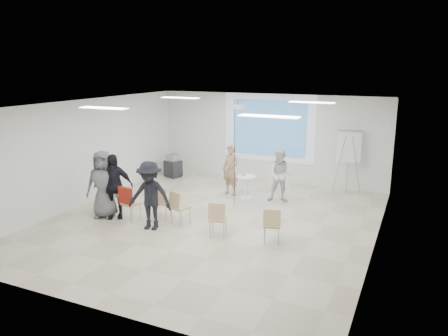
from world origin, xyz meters
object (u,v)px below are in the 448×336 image
at_px(chair_far_left, 118,192).
at_px(player_left, 231,167).
at_px(chair_left_mid, 129,201).
at_px(chair_center, 178,205).
at_px(chair_right_far, 272,223).
at_px(audience_left, 113,181).
at_px(audience_outer, 103,180).
at_px(pedestal_table, 246,186).
at_px(laptop, 163,201).
at_px(chair_left_inner, 161,200).
at_px(player_right, 281,172).
at_px(chair_right_inner, 218,217).
at_px(av_cart, 173,166).
at_px(audience_mid, 150,191).
at_px(flipchart_easel, 349,147).

bearing_deg(chair_far_left, player_left, 62.53).
height_order(chair_left_mid, chair_center, chair_left_mid).
bearing_deg(chair_right_far, audience_left, 163.73).
bearing_deg(chair_right_far, audience_outer, 164.51).
bearing_deg(chair_center, audience_left, -153.31).
xyz_separation_m(chair_far_left, audience_outer, (-0.06, -0.52, 0.46)).
relative_size(chair_left_mid, audience_left, 0.44).
bearing_deg(chair_far_left, pedestal_table, 53.48).
xyz_separation_m(chair_far_left, laptop, (1.38, 0.09, -0.10)).
relative_size(pedestal_table, chair_far_left, 0.82).
bearing_deg(chair_left_mid, laptop, 53.54).
xyz_separation_m(chair_left_inner, chair_center, (0.63, -0.21, 0.02)).
height_order(player_right, chair_left_mid, player_right).
height_order(player_right, chair_right_far, player_right).
bearing_deg(chair_right_inner, av_cart, 115.94).
xyz_separation_m(pedestal_table, chair_left_inner, (-1.37, -2.53, 0.09)).
bearing_deg(chair_right_far, audience_mid, 169.99).
bearing_deg(audience_left, chair_far_left, 87.39).
relative_size(chair_right_inner, chair_right_far, 1.03).
height_order(chair_left_mid, chair_right_far, chair_left_mid).
distance_m(audience_mid, flipchart_easel, 6.49).
bearing_deg(player_right, laptop, -146.66).
distance_m(chair_left_inner, chair_right_inner, 1.97).
bearing_deg(av_cart, laptop, -44.08).
distance_m(chair_left_inner, av_cart, 4.40).
height_order(audience_left, av_cart, audience_left).
xyz_separation_m(laptop, av_cart, (-1.99, 3.82, -0.07)).
bearing_deg(chair_left_mid, player_right, 58.88).
bearing_deg(player_right, chair_center, -135.19).
bearing_deg(chair_right_far, chair_center, 159.00).
bearing_deg(audience_left, flipchart_easel, 14.23).
relative_size(player_right, audience_mid, 0.91).
relative_size(chair_center, av_cart, 1.04).
distance_m(pedestal_table, audience_outer, 4.19).
xyz_separation_m(chair_right_far, audience_mid, (-2.98, -0.38, 0.47)).
height_order(chair_left_inner, audience_left, audience_left).
bearing_deg(audience_outer, chair_center, -10.33).
distance_m(chair_center, flipchart_easel, 5.84).
bearing_deg(player_right, chair_left_mid, -147.98).
xyz_separation_m(chair_left_mid, chair_right_inner, (2.56, -0.07, -0.01)).
height_order(chair_left_inner, flipchart_easel, flipchart_easel).
bearing_deg(chair_far_left, chair_center, 4.96).
bearing_deg(chair_center, chair_right_far, 15.39).
distance_m(player_left, audience_mid, 3.54).
relative_size(chair_left_inner, flipchart_easel, 0.42).
relative_size(audience_outer, av_cart, 2.41).
xyz_separation_m(laptop, flipchart_easel, (4.03, 4.36, 1.03)).
xyz_separation_m(chair_right_far, audience_outer, (-4.59, -0.14, 0.51)).
distance_m(chair_right_inner, laptop, 2.01).
height_order(player_left, audience_outer, audience_outer).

